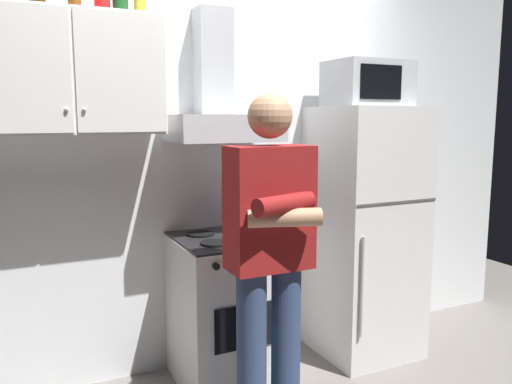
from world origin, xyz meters
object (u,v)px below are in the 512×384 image
Objects in this scene: microwave at (367,84)px; upper_cabinet at (69,73)px; cooking_pot at (259,226)px; person_standing at (270,258)px; bottle_spice_jar at (140,3)px; stove_oven at (230,310)px; range_hood at (220,106)px; refrigerator at (365,232)px.

upper_cabinet is at bearing 176.52° from microwave.
person_standing is at bearing -110.30° from cooking_pot.
bottle_spice_jar is at bearing 174.88° from microwave.
microwave is at bearing 1.15° from stove_oven.
range_hood is at bearing 90.00° from stove_oven.
stove_oven is 1.82× the size of microwave.
microwave reaches higher than stove_oven.
stove_oven is 0.54m from cooking_pot.
refrigerator is at bearing 8.32° from cooking_pot.
refrigerator reaches higher than stove_oven.
stove_oven is at bearing -18.28° from bottle_spice_jar.
upper_cabinet is at bearing -177.25° from bottle_spice_jar.
refrigerator is 3.33× the size of microwave.
upper_cabinet is 2.94× the size of cooking_pot.
person_standing is at bearing -148.77° from refrigerator.
range_hood is at bearing -2.16° from bottle_spice_jar.
person_standing is at bearing -94.72° from stove_oven.
microwave is (0.95, 0.02, 1.31)m from stove_oven.
bottle_spice_jar is (-1.38, 0.12, 0.38)m from microwave.
stove_oven is at bearing -8.90° from upper_cabinet.
person_standing is (-0.05, -0.73, -0.70)m from range_hood.
stove_oven is at bearing 137.51° from cooking_pot.
upper_cabinet is 1.20× the size of range_hood.
range_hood is at bearing 172.45° from refrigerator.
person_standing is 10.58× the size of bottle_spice_jar.
person_standing reaches higher than refrigerator.
refrigerator is at bearing -89.10° from microwave.
range_hood is 1.56× the size of microwave.
cooking_pot is (0.18, 0.49, 0.04)m from person_standing.
range_hood is at bearing 173.54° from microwave.
cooking_pot is (0.13, -0.12, 0.51)m from stove_oven.
cooking_pot is (0.13, -0.25, -0.66)m from range_hood.
upper_cabinet is 0.56× the size of refrigerator.
microwave is at bearing 32.00° from person_standing.
stove_oven is 1.75m from bottle_spice_jar.
bottle_spice_jar reaches higher than range_hood.
upper_cabinet reaches higher than refrigerator.
range_hood reaches higher than person_standing.
bottle_spice_jar reaches higher than stove_oven.
stove_oven is 5.64× the size of bottle_spice_jar.
bottle_spice_jar is (-0.56, 0.26, 1.18)m from cooking_pot.
bottle_spice_jar is (-0.43, 0.14, 1.69)m from stove_oven.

